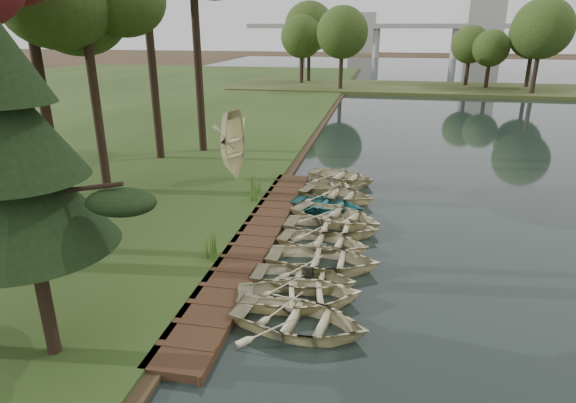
% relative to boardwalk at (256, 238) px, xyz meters
% --- Properties ---
extents(ground, '(300.00, 300.00, 0.00)m').
position_rel_boardwalk_xyz_m(ground, '(1.60, 0.00, -0.15)').
color(ground, '#3D2F1D').
extents(boardwalk, '(1.60, 16.00, 0.30)m').
position_rel_boardwalk_xyz_m(boardwalk, '(0.00, 0.00, 0.00)').
color(boardwalk, '#3D2617').
rests_on(boardwalk, ground).
extents(peninsula, '(50.00, 14.00, 0.45)m').
position_rel_boardwalk_xyz_m(peninsula, '(9.60, 50.00, 0.08)').
color(peninsula, '#404A21').
rests_on(peninsula, ground).
extents(far_trees, '(45.60, 5.60, 8.80)m').
position_rel_boardwalk_xyz_m(far_trees, '(6.27, 50.00, 6.28)').
color(far_trees, black).
rests_on(far_trees, peninsula).
extents(bridge, '(95.90, 4.00, 8.60)m').
position_rel_boardwalk_xyz_m(bridge, '(13.91, 120.00, 6.93)').
color(bridge, '#A5A5A0').
rests_on(bridge, ground).
extents(building_a, '(10.00, 8.00, 18.00)m').
position_rel_boardwalk_xyz_m(building_a, '(31.60, 140.00, 8.85)').
color(building_a, '#A5A5A0').
rests_on(building_a, ground).
extents(building_b, '(8.00, 8.00, 12.00)m').
position_rel_boardwalk_xyz_m(building_b, '(-3.40, 145.00, 5.85)').
color(building_b, '#A5A5A0').
rests_on(building_b, ground).
extents(rowboat_0, '(4.17, 3.27, 0.79)m').
position_rel_boardwalk_xyz_m(rowboat_0, '(2.63, -5.42, 0.29)').
color(rowboat_0, beige).
rests_on(rowboat_0, water).
extents(rowboat_1, '(4.17, 3.37, 0.77)m').
position_rel_boardwalk_xyz_m(rowboat_1, '(2.40, -4.13, 0.28)').
color(rowboat_1, beige).
rests_on(rowboat_1, water).
extents(rowboat_2, '(3.43, 2.50, 0.70)m').
position_rel_boardwalk_xyz_m(rowboat_2, '(2.34, -3.06, 0.25)').
color(rowboat_2, beige).
rests_on(rowboat_2, water).
extents(rowboat_3, '(3.92, 2.85, 0.80)m').
position_rel_boardwalk_xyz_m(rowboat_3, '(2.78, -1.74, 0.30)').
color(rowboat_3, beige).
rests_on(rowboat_3, water).
extents(rowboat_4, '(3.78, 2.97, 0.71)m').
position_rel_boardwalk_xyz_m(rowboat_4, '(2.62, -0.25, 0.25)').
color(rowboat_4, beige).
rests_on(rowboat_4, water).
extents(rowboat_5, '(3.92, 2.93, 0.77)m').
position_rel_boardwalk_xyz_m(rowboat_5, '(2.74, 1.20, 0.29)').
color(rowboat_5, beige).
rests_on(rowboat_5, water).
extents(rowboat_6, '(4.79, 4.20, 0.82)m').
position_rel_boardwalk_xyz_m(rowboat_6, '(2.84, 2.33, 0.31)').
color(rowboat_6, beige).
rests_on(rowboat_6, water).
extents(rowboat_7, '(3.68, 2.95, 0.68)m').
position_rel_boardwalk_xyz_m(rowboat_7, '(2.32, 3.73, 0.24)').
color(rowboat_7, teal).
rests_on(rowboat_7, water).
extents(rowboat_8, '(4.20, 3.47, 0.75)m').
position_rel_boardwalk_xyz_m(rowboat_8, '(2.58, 5.15, 0.28)').
color(rowboat_8, beige).
rests_on(rowboat_8, water).
extents(rowboat_9, '(3.63, 3.08, 0.64)m').
position_rel_boardwalk_xyz_m(rowboat_9, '(2.46, 6.63, 0.22)').
color(rowboat_9, beige).
rests_on(rowboat_9, water).
extents(rowboat_10, '(4.30, 3.68, 0.75)m').
position_rel_boardwalk_xyz_m(rowboat_10, '(2.55, 8.14, 0.28)').
color(rowboat_10, beige).
rests_on(rowboat_10, water).
extents(stored_rowboat, '(4.26, 3.65, 0.74)m').
position_rel_boardwalk_xyz_m(stored_rowboat, '(-2.91, 6.74, 0.52)').
color(stored_rowboat, beige).
rests_on(stored_rowboat, bank).
extents(tree_4, '(4.84, 4.84, 10.55)m').
position_rel_boardwalk_xyz_m(tree_4, '(-8.38, 3.61, 8.58)').
color(tree_4, black).
rests_on(tree_4, bank).
extents(pine_tree, '(3.80, 3.80, 7.95)m').
position_rel_boardwalk_xyz_m(pine_tree, '(-3.09, -7.80, 5.04)').
color(pine_tree, black).
rests_on(pine_tree, bank).
extents(reeds_0, '(0.60, 0.60, 0.96)m').
position_rel_boardwalk_xyz_m(reeds_0, '(-1.00, -2.24, 0.63)').
color(reeds_0, '#3F661E').
rests_on(reeds_0, bank).
extents(reeds_1, '(0.60, 0.60, 0.85)m').
position_rel_boardwalk_xyz_m(reeds_1, '(-1.00, -2.10, 0.58)').
color(reeds_1, '#3F661E').
rests_on(reeds_1, bank).
extents(reeds_2, '(0.60, 0.60, 0.96)m').
position_rel_boardwalk_xyz_m(reeds_2, '(-1.30, 5.00, 0.63)').
color(reeds_2, '#3F661E').
rests_on(reeds_2, bank).
extents(reeds_3, '(0.60, 0.60, 0.99)m').
position_rel_boardwalk_xyz_m(reeds_3, '(-1.00, 3.76, 0.64)').
color(reeds_3, '#3F661E').
rests_on(reeds_3, bank).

